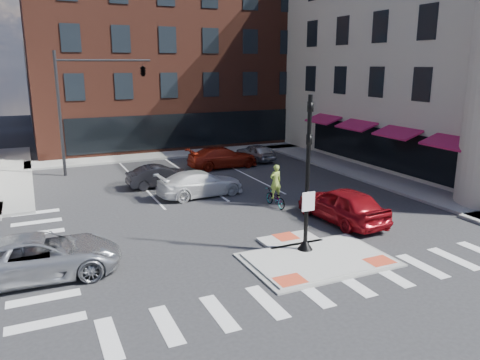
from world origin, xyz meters
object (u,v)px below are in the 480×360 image
silver_suv (40,256)px  bg_car_red (223,157)px  bg_car_dark (160,176)px  bg_car_silver (255,152)px  white_pickup (200,183)px  cyclist (275,193)px  red_sedan (342,205)px

silver_suv → bg_car_red: 18.50m
bg_car_dark → bg_car_red: bg_car_red is taller
bg_car_silver → bg_car_dark: bearing=19.5°
silver_suv → white_pickup: size_ratio=1.12×
silver_suv → cyclist: size_ratio=2.47×
bg_car_silver → white_pickup: bearing=37.9°
white_pickup → bg_car_red: 7.41m
cyclist → red_sedan: bearing=113.3°
red_sedan → bg_car_red: bearing=-91.8°
bg_car_red → silver_suv: bearing=137.3°
bg_car_red → bg_car_dark: bearing=121.4°
bg_car_dark → cyclist: (4.32, -6.43, 0.10)m
bg_car_silver → bg_car_red: bearing=12.7°
silver_suv → white_pickup: (8.50, 7.43, -0.05)m
bg_car_red → red_sedan: bearing=-178.0°
red_sedan → white_pickup: 8.25m
cyclist → silver_suv: bearing=16.1°
bg_car_dark → bg_car_red: bearing=-59.8°
red_sedan → white_pickup: (-4.50, 6.91, -0.12)m
bg_car_silver → cyclist: 11.88m
bg_car_dark → bg_car_red: size_ratio=0.78×
white_pickup → bg_car_red: (3.92, 6.29, 0.02)m
red_sedan → bg_car_red: red_sedan is taller
bg_car_dark → cyclist: bearing=-147.8°
bg_car_silver → cyclist: size_ratio=1.69×
red_sedan → bg_car_red: 13.21m
white_pickup → bg_car_dark: (-1.50, 2.91, -0.06)m
white_pickup → bg_car_silver: size_ratio=1.30×
white_pickup → cyclist: size_ratio=2.21×
red_sedan → bg_car_dark: (-6.00, 9.83, -0.18)m
bg_car_dark → white_pickup: bearing=-154.5°
white_pickup → bg_car_silver: bearing=-48.0°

